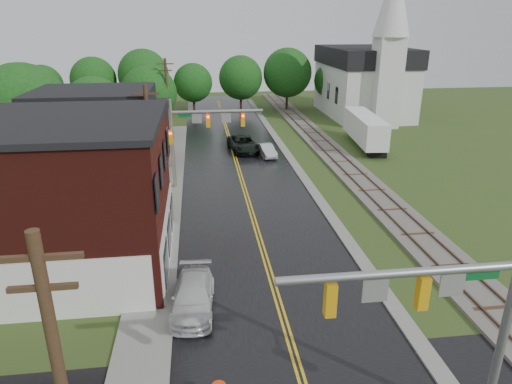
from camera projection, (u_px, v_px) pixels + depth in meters
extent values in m
cube|color=black|center=(240.00, 174.00, 40.74)|extent=(10.00, 90.00, 0.02)
cube|color=gray|center=(288.00, 156.00, 46.02)|extent=(0.80, 70.00, 0.12)
cube|color=gray|center=(166.00, 197.00, 35.36)|extent=(2.40, 50.00, 0.12)
cube|color=#49140F|center=(29.00, 200.00, 23.92)|extent=(14.00, 10.00, 8.00)
cube|color=silver|center=(168.00, 236.00, 25.64)|extent=(0.10, 9.50, 3.00)
cube|color=black|center=(14.00, 122.00, 22.46)|extent=(14.30, 10.30, 0.30)
cube|color=tan|center=(100.00, 156.00, 34.59)|extent=(8.00, 7.00, 6.40)
cube|color=#3F0F0C|center=(130.00, 140.00, 43.42)|extent=(7.00, 6.00, 4.40)
cube|color=silver|center=(363.00, 90.00, 65.08)|extent=(10.00, 16.00, 7.00)
cube|color=black|center=(365.00, 56.00, 63.42)|extent=(10.40, 16.40, 2.40)
cube|color=silver|center=(386.00, 83.00, 56.95)|extent=(3.20, 3.20, 11.00)
cube|color=#59544C|center=(333.00, 154.00, 46.53)|extent=(3.20, 80.00, 0.20)
cube|color=#4C3828|center=(326.00, 153.00, 46.39)|extent=(0.10, 80.00, 0.12)
cube|color=#4C3828|center=(340.00, 152.00, 46.56)|extent=(0.10, 80.00, 0.12)
cylinder|color=gray|center=(503.00, 339.00, 14.14)|extent=(0.28, 0.28, 7.20)
cylinder|color=gray|center=(401.00, 273.00, 12.80)|extent=(7.20, 0.26, 0.26)
cube|color=orange|center=(423.00, 293.00, 13.13)|extent=(0.32, 0.30, 1.05)
cube|color=orange|center=(330.00, 300.00, 12.80)|extent=(0.32, 0.30, 1.05)
cube|color=gray|center=(452.00, 285.00, 13.16)|extent=(0.75, 0.06, 0.75)
cube|color=gray|center=(375.00, 290.00, 12.89)|extent=(0.75, 0.06, 0.75)
cube|color=#0C5926|center=(477.00, 275.00, 13.16)|extent=(1.40, 0.04, 0.30)
cylinder|color=gray|center=(172.00, 145.00, 36.02)|extent=(0.28, 0.28, 7.20)
cylinder|color=gray|center=(217.00, 112.00, 35.53)|extent=(7.20, 0.26, 0.26)
cube|color=orange|center=(208.00, 121.00, 35.69)|extent=(0.32, 0.30, 1.05)
cube|color=orange|center=(243.00, 120.00, 36.01)|extent=(0.32, 0.30, 1.05)
cube|color=gray|center=(197.00, 118.00, 35.52)|extent=(0.75, 0.06, 0.75)
cube|color=gray|center=(226.00, 118.00, 35.79)|extent=(0.75, 0.06, 0.75)
cube|color=#0C5926|center=(187.00, 115.00, 35.34)|extent=(1.40, 0.04, 0.30)
sphere|color=#FF0C0C|center=(208.00, 117.00, 35.41)|extent=(0.20, 0.20, 0.20)
cube|color=#382616|center=(37.00, 258.00, 9.12)|extent=(1.80, 0.12, 0.12)
cube|color=#382616|center=(43.00, 288.00, 9.37)|extent=(1.40, 0.12, 0.12)
cylinder|color=#382616|center=(150.00, 152.00, 30.92)|extent=(0.28, 0.28, 9.00)
cube|color=#382616|center=(145.00, 94.00, 29.54)|extent=(1.80, 0.12, 0.12)
cube|color=#382616|center=(146.00, 105.00, 29.79)|extent=(1.40, 0.12, 0.12)
cylinder|color=#382616|center=(168.00, 100.00, 51.34)|extent=(0.28, 0.28, 9.00)
cube|color=#382616|center=(165.00, 64.00, 49.96)|extent=(1.80, 0.12, 0.12)
cube|color=#382616|center=(166.00, 70.00, 50.21)|extent=(1.40, 0.12, 0.12)
cylinder|color=black|center=(33.00, 156.00, 39.86)|extent=(0.36, 0.36, 3.42)
sphere|color=#124113|center=(24.00, 109.00, 38.38)|extent=(7.60, 7.60, 7.60)
sphere|color=#124113|center=(31.00, 117.00, 38.32)|extent=(5.32, 5.32, 5.32)
cylinder|color=black|center=(98.00, 137.00, 47.88)|extent=(0.36, 0.36, 2.70)
sphere|color=#124113|center=(94.00, 106.00, 46.72)|extent=(6.00, 6.00, 6.00)
sphere|color=#124113|center=(100.00, 112.00, 46.60)|extent=(4.20, 4.20, 4.20)
cylinder|color=black|center=(152.00, 123.00, 54.01)|extent=(0.36, 0.36, 2.88)
sphere|color=#124113|center=(149.00, 93.00, 52.77)|extent=(6.40, 6.40, 6.40)
sphere|color=#124113|center=(154.00, 99.00, 52.67)|extent=(4.48, 4.48, 4.48)
imported|color=black|center=(243.00, 144.00, 47.55)|extent=(3.27, 5.88, 1.56)
imported|color=silver|center=(267.00, 151.00, 45.79)|extent=(1.78, 3.82, 1.21)
imported|color=silver|center=(193.00, 296.00, 21.44)|extent=(2.23, 4.83, 1.37)
cube|color=black|center=(377.00, 153.00, 45.72)|extent=(1.82, 1.36, 0.80)
cylinder|color=gray|center=(355.00, 137.00, 51.85)|extent=(0.16, 0.16, 0.80)
cube|color=white|center=(365.00, 127.00, 48.79)|extent=(3.28, 10.74, 2.64)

